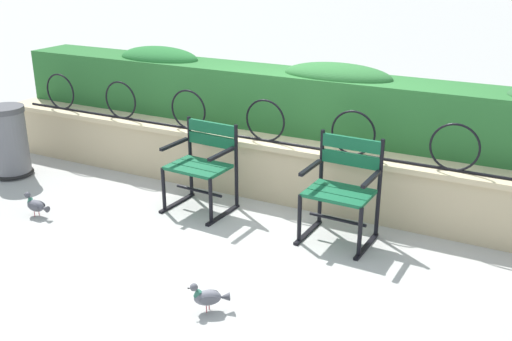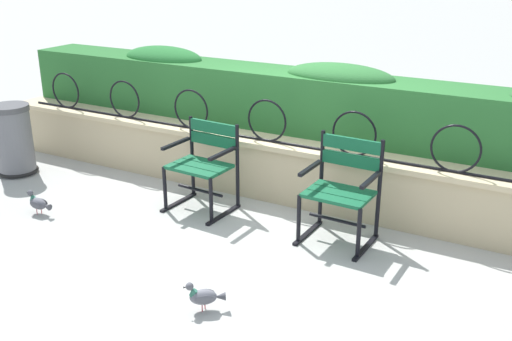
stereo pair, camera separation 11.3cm
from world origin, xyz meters
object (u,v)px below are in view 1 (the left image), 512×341
Objects in this scene: pigeon_far_side at (36,205)px; trash_bin at (9,143)px; park_chair_left at (203,163)px; park_chair_right at (343,187)px; pigeon_near_chairs at (208,297)px.

trash_bin is at bearing 148.11° from pigeon_far_side.
trash_bin is (-2.34, -0.24, -0.08)m from park_chair_left.
park_chair_right reaches higher than pigeon_far_side.
pigeon_near_chairs is 3.54m from trash_bin.
park_chair_right is at bearing 74.30° from pigeon_near_chairs.
park_chair_left is at bearing 123.23° from pigeon_near_chairs.
pigeon_near_chairs and pigeon_far_side have the same top height.
park_chair_right is 1.14× the size of trash_bin.
park_chair_left is at bearing -179.47° from park_chair_right.
pigeon_far_side is (-2.67, -0.91, -0.36)m from park_chair_right.
park_chair_right is 3.74m from trash_bin.
park_chair_right is 2.84m from pigeon_far_side.
pigeon_far_side is at bearing -161.16° from park_chair_right.
park_chair_left is 1.80m from pigeon_near_chairs.
park_chair_left is 3.24× the size of pigeon_near_chairs.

